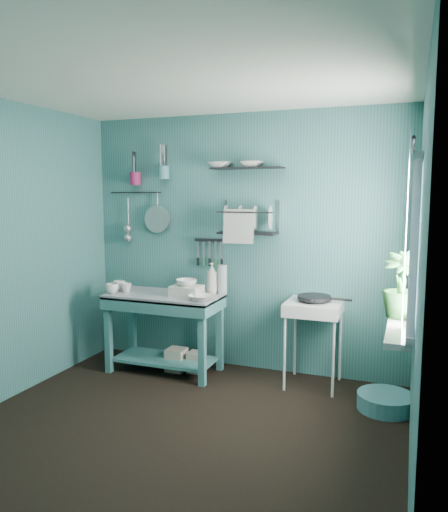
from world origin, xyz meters
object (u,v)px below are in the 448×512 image
(mug_mid, at_px, (126,288))
(wash_tub, at_px, (187,291))
(mug_left, at_px, (112,289))
(storage_tin_large, at_px, (176,360))
(hotplate_stand, at_px, (313,344))
(utensil_cup_magenta, at_px, (135,179))
(mug_right, at_px, (119,286))
(potted_plant, at_px, (402,285))
(floor_basin, at_px, (386,402))
(soap_bottle, at_px, (212,278))
(frying_pan, at_px, (314,297))
(work_counter, at_px, (165,333))
(storage_tin_small, at_px, (196,362))
(water_bottle, at_px, (222,279))
(dish_rack, at_px, (248,217))
(colander, at_px, (157,219))
(utensil_cup_teal, at_px, (164,172))

(mug_mid, bearing_deg, wash_tub, 3.63)
(mug_left, distance_m, storage_tin_large, 0.94)
(hotplate_stand, xyz_separation_m, utensil_cup_magenta, (-1.91, 0.18, 1.50))
(mug_left, relative_size, mug_right, 1.00)
(potted_plant, distance_m, floor_basin, 1.04)
(soap_bottle, height_order, frying_pan, soap_bottle)
(work_counter, distance_m, storage_tin_small, 0.42)
(frying_pan, bearing_deg, water_bottle, 175.56)
(soap_bottle, distance_m, floor_basin, 1.90)
(soap_bottle, distance_m, frying_pan, 1.01)
(water_bottle, height_order, storage_tin_large, water_bottle)
(mug_right, bearing_deg, wash_tub, -1.53)
(soap_bottle, bearing_deg, storage_tin_large, -154.89)
(work_counter, xyz_separation_m, frying_pan, (1.42, 0.15, 0.43))
(water_bottle, distance_m, utensil_cup_magenta, 1.40)
(mug_left, distance_m, utensil_cup_magenta, 1.17)
(frying_pan, bearing_deg, potted_plant, -37.69)
(work_counter, distance_m, mug_mid, 0.58)
(storage_tin_large, height_order, storage_tin_small, storage_tin_large)
(floor_basin, bearing_deg, water_bottle, 166.20)
(frying_pan, bearing_deg, utensil_cup_magenta, 174.62)
(mug_right, bearing_deg, work_counter, 0.00)
(utensil_cup_magenta, bearing_deg, mug_right, -92.49)
(soap_bottle, height_order, floor_basin, soap_bottle)
(water_bottle, xyz_separation_m, utensil_cup_magenta, (-1.01, 0.11, 0.97))
(wash_tub, bearing_deg, utensil_cup_magenta, 154.57)
(work_counter, distance_m, soap_bottle, 0.71)
(frying_pan, bearing_deg, floor_basin, -25.58)
(soap_bottle, bearing_deg, mug_right, -167.74)
(utensil_cup_magenta, distance_m, storage_tin_large, 1.89)
(mug_right, xyz_separation_m, soap_bottle, (0.92, 0.20, 0.10))
(dish_rack, distance_m, storage_tin_small, 1.50)
(potted_plant, bearing_deg, wash_tub, 168.21)
(dish_rack, bearing_deg, colander, -176.82)
(water_bottle, distance_m, potted_plant, 1.77)
(storage_tin_small, bearing_deg, utensil_cup_magenta, 162.36)
(hotplate_stand, bearing_deg, wash_tub, 178.12)
(work_counter, xyz_separation_m, floor_basin, (2.08, -0.16, -0.32))
(mug_left, xyz_separation_m, utensil_cup_teal, (0.33, 0.49, 1.12))
(hotplate_stand, height_order, storage_tin_large, hotplate_stand)
(frying_pan, bearing_deg, storage_tin_large, -175.69)
(hotplate_stand, xyz_separation_m, utensil_cup_teal, (-1.58, 0.18, 1.56))
(water_bottle, height_order, storage_tin_small, water_bottle)
(hotplate_stand, bearing_deg, storage_tin_large, 174.20)
(soap_bottle, distance_m, colander, 0.89)
(potted_plant, bearing_deg, frying_pan, 142.31)
(hotplate_stand, bearing_deg, storage_tin_small, 173.45)
(storage_tin_large, xyz_separation_m, floor_basin, (1.98, -0.21, -0.04))
(potted_plant, bearing_deg, storage_tin_large, 167.18)
(work_counter, distance_m, mug_left, 0.67)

